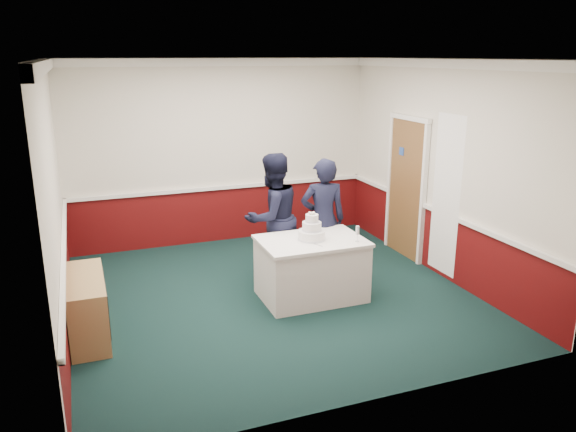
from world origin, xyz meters
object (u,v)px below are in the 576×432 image
object	(u,v)px
sideboard	(88,307)
person_man	(272,218)
cake_knife	(316,244)
cake_table	(311,268)
champagne_flute	(357,231)
wedding_cake	(312,231)
person_woman	(323,220)

from	to	relation	value
sideboard	person_man	bearing A→B (deg)	19.20
cake_knife	person_man	world-z (taller)	person_man
sideboard	cake_table	distance (m)	2.74
sideboard	champagne_flute	world-z (taller)	champagne_flute
sideboard	cake_knife	bearing A→B (deg)	-2.45
wedding_cake	champagne_flute	world-z (taller)	wedding_cake
champagne_flute	person_woman	distance (m)	0.84
cake_table	person_woman	size ratio (longest dim) A/B	0.77
cake_table	person_woman	bearing A→B (deg)	53.78
cake_table	wedding_cake	bearing A→B (deg)	90.00
cake_table	champagne_flute	bearing A→B (deg)	-29.25
person_man	person_woman	distance (m)	0.70
sideboard	champagne_flute	xyz separation A→B (m)	(3.23, -0.20, 0.58)
cake_table	champagne_flute	xyz separation A→B (m)	(0.50, -0.28, 0.53)
sideboard	cake_knife	size ratio (longest dim) A/B	5.45
cake_table	cake_knife	world-z (taller)	cake_knife
champagne_flute	person_woman	world-z (taller)	person_woman
sideboard	person_man	distance (m)	2.68
champagne_flute	cake_knife	bearing A→B (deg)	171.42
person_woman	sideboard	bearing A→B (deg)	23.68
cake_knife	person_man	size ratio (longest dim) A/B	0.12
person_man	cake_table	bearing A→B (deg)	89.26
sideboard	person_woman	xyz separation A→B (m)	(3.13, 0.63, 0.51)
cake_table	person_man	size ratio (longest dim) A/B	0.74
sideboard	person_woman	distance (m)	3.24
person_woman	champagne_flute	bearing A→B (deg)	109.04
cake_table	person_man	distance (m)	0.96
person_man	person_woman	xyz separation A→B (m)	(0.66, -0.23, -0.03)
wedding_cake	cake_knife	distance (m)	0.23
cake_table	person_woman	world-z (taller)	person_woman
wedding_cake	person_woman	bearing A→B (deg)	53.78
person_woman	person_man	bearing A→B (deg)	-7.03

